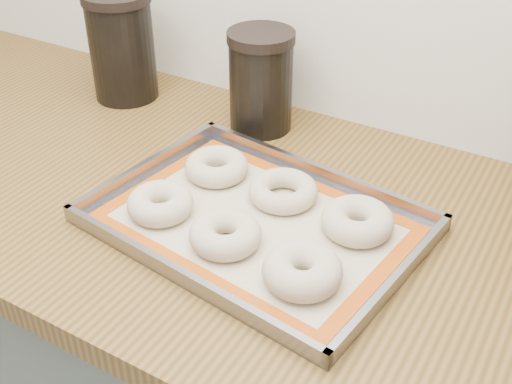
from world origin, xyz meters
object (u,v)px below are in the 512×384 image
Objects in this scene: bagel_back_right at (357,221)px; canister_left at (122,46)px; bagel_back_mid at (283,191)px; canister_mid at (261,81)px; bagel_front_right at (302,270)px; bagel_back_left at (217,166)px; baking_tray at (256,222)px; bagel_front_mid at (225,234)px; bagel_front_left at (160,203)px.

canister_left is at bearing 162.17° from bagel_back_right.
bagel_back_right is at bearing -7.48° from bagel_back_mid.
canister_mid is at bearing 4.51° from canister_left.
canister_left is at bearing 150.10° from bagel_front_right.
baking_tray is at bearing -33.11° from bagel_back_left.
bagel_front_mid is 0.19m from bagel_back_right.
bagel_front_right is at bearing -97.90° from bagel_back_right.
bagel_back_left is 0.96× the size of bagel_back_mid.
baking_tray is 0.15m from bagel_back_right.
bagel_back_left reaches higher than bagel_back_mid.
bagel_back_right reaches higher than bagel_front_mid.
bagel_front_left is 0.43m from canister_left.
canister_mid is (-0.13, 0.33, 0.07)m from bagel_front_mid.
bagel_back_left is at bearing 146.18° from bagel_front_right.
baking_tray is 0.15m from bagel_front_left.
bagel_front_mid is at bearing -100.10° from baking_tray.
baking_tray is 0.14m from bagel_front_right.
bagel_front_mid reaches higher than bagel_back_mid.
canister_mid is (-0.03, 0.19, 0.07)m from bagel_back_left.
canister_mid is at bearing 127.17° from bagel_front_right.
canister_left reaches higher than baking_tray.
canister_left is (-0.43, 0.31, 0.08)m from bagel_front_mid.
bagel_front_mid is at bearing 173.13° from bagel_front_right.
bagel_front_left is 0.97× the size of bagel_front_mid.
canister_left is at bearing 136.51° from bagel_front_left.
bagel_back_right is (0.13, -0.02, 0.00)m from bagel_back_mid.
canister_left reaches higher than bagel_front_mid.
bagel_front_right reaches higher than bagel_front_mid.
bagel_front_right is at bearing -6.87° from bagel_front_mid.
bagel_front_left is 0.32m from canister_mid.
bagel_back_left is (-0.24, 0.16, -0.00)m from bagel_front_right.
canister_mid is (-0.26, 0.35, 0.07)m from bagel_front_right.
bagel_back_left is at bearing -82.08° from canister_mid.
bagel_front_right is (0.12, -0.08, 0.02)m from baking_tray.
canister_mid is at bearing 97.92° from bagel_back_left.
bagel_front_mid is 0.96× the size of bagel_back_mid.
canister_mid reaches higher than bagel_back_mid.
bagel_front_right is 0.14m from bagel_back_right.
canister_left is at bearing 159.36° from bagel_back_mid.
bagel_front_left reaches higher than bagel_back_left.
baking_tray is at bearing -157.51° from bagel_back_right.
bagel_back_right is 0.57× the size of canister_mid.
bagel_back_mid is 0.13m from bagel_back_right.
canister_left is (-0.56, 0.32, 0.08)m from bagel_front_right.
bagel_front_left is 0.47× the size of canister_left.
bagel_back_right is at bearing -17.83° from canister_left.
bagel_back_mid is 1.02× the size of bagel_back_right.
canister_left reaches higher than bagel_front_left.
bagel_back_mid is (0.13, -0.01, -0.00)m from bagel_back_left.
bagel_front_left is 0.13m from bagel_back_left.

